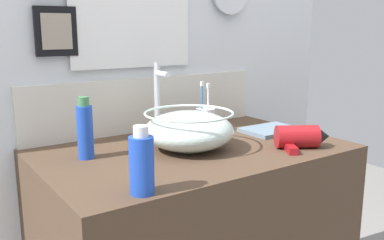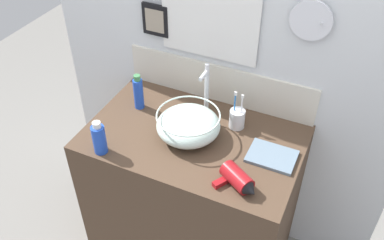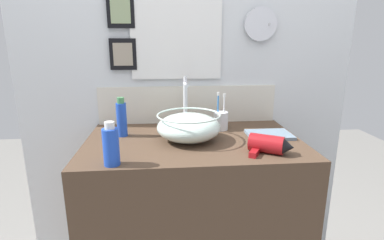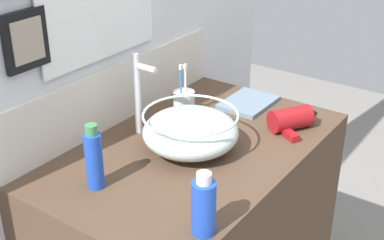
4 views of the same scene
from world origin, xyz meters
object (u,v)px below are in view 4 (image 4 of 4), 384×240
object	(u,v)px
glass_bowl_sink	(190,131)
toothbrush_cup	(184,104)
soap_dispenser	(94,159)
hair_drier	(294,119)
hand_towel	(248,103)
lotion_bottle	(204,206)
faucet	(139,90)

from	to	relation	value
glass_bowl_sink	toothbrush_cup	distance (m)	0.25
glass_bowl_sink	soap_dispenser	bearing A→B (deg)	163.45
hair_drier	hand_towel	distance (m)	0.24
toothbrush_cup	lotion_bottle	distance (m)	0.67
hair_drier	lotion_bottle	distance (m)	0.66
lotion_bottle	hand_towel	bearing A→B (deg)	21.70
soap_dispenser	lotion_bottle	bearing A→B (deg)	-88.91
faucet	toothbrush_cup	size ratio (longest dim) A/B	1.38
faucet	soap_dispenser	distance (m)	0.36
faucet	soap_dispenser	xyz separation A→B (m)	(-0.33, -0.11, -0.07)
toothbrush_cup	lotion_bottle	xyz separation A→B (m)	(-0.51, -0.43, 0.03)
glass_bowl_sink	hand_towel	bearing A→B (deg)	3.19
soap_dispenser	hand_towel	xyz separation A→B (m)	(0.74, -0.08, -0.08)
soap_dispenser	glass_bowl_sink	bearing A→B (deg)	-16.55
glass_bowl_sink	lotion_bottle	bearing A→B (deg)	-140.13
glass_bowl_sink	soap_dispenser	size ratio (longest dim) A/B	1.54
hair_drier	toothbrush_cup	size ratio (longest dim) A/B	1.01
hand_towel	soap_dispenser	bearing A→B (deg)	174.23
soap_dispenser	hand_towel	distance (m)	0.75
toothbrush_cup	lotion_bottle	size ratio (longest dim) A/B	1.18
soap_dispenser	lotion_bottle	world-z (taller)	soap_dispenser
hand_towel	lotion_bottle	bearing A→B (deg)	-158.30
faucet	hair_drier	xyz separation A→B (m)	(0.33, -0.42, -0.12)
lotion_bottle	glass_bowl_sink	bearing A→B (deg)	39.87
faucet	hair_drier	world-z (taller)	faucet
hair_drier	lotion_bottle	bearing A→B (deg)	-174.36
soap_dispenser	hand_towel	bearing A→B (deg)	-5.77
glass_bowl_sink	hair_drier	xyz separation A→B (m)	(0.33, -0.21, -0.03)
hair_drier	toothbrush_cup	bearing A→B (deg)	111.17
hair_drier	soap_dispenser	distance (m)	0.73
glass_bowl_sink	faucet	world-z (taller)	faucet
glass_bowl_sink	soap_dispenser	xyz separation A→B (m)	(-0.33, 0.10, 0.02)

